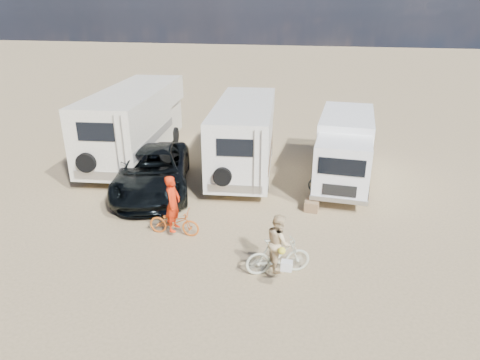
% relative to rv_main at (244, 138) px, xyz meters
% --- Properties ---
extents(ground, '(140.00, 140.00, 0.00)m').
position_rel_rv_main_xyz_m(ground, '(0.00, -6.61, -1.50)').
color(ground, tan).
rests_on(ground, ground).
extents(rv_main, '(3.12, 7.31, 3.00)m').
position_rel_rv_main_xyz_m(rv_main, '(0.00, 0.00, 0.00)').
color(rv_main, white).
rests_on(rv_main, ground).
extents(rv_left, '(3.46, 8.51, 3.27)m').
position_rel_rv_main_xyz_m(rv_left, '(-5.28, 0.56, 0.13)').
color(rv_left, white).
rests_on(rv_left, ground).
extents(box_truck, '(2.41, 6.46, 2.61)m').
position_rel_rv_main_xyz_m(box_truck, '(4.20, -0.17, -0.20)').
color(box_truck, white).
rests_on(box_truck, ground).
extents(dark_suv, '(4.35, 6.40, 1.63)m').
position_rel_rv_main_xyz_m(dark_suv, '(-3.04, -2.82, -0.69)').
color(dark_suv, black).
rests_on(dark_suv, ground).
extents(bike_man, '(1.65, 0.58, 0.87)m').
position_rel_rv_main_xyz_m(bike_man, '(-1.02, -5.97, -1.07)').
color(bike_man, '#C35617').
rests_on(bike_man, ground).
extents(bike_woman, '(1.84, 1.12, 1.07)m').
position_rel_rv_main_xyz_m(bike_woman, '(2.47, -7.38, -0.96)').
color(bike_woman, '#B3B89E').
rests_on(bike_woman, ground).
extents(rider_man, '(0.44, 0.66, 1.82)m').
position_rel_rv_main_xyz_m(rider_man, '(-1.02, -5.97, -0.59)').
color(rider_man, red).
rests_on(rider_man, ground).
extents(rider_woman, '(0.84, 0.94, 1.59)m').
position_rel_rv_main_xyz_m(rider_woman, '(2.47, -7.38, -0.70)').
color(rider_woman, '#DABC8B').
rests_on(rider_woman, ground).
extents(bike_parked, '(1.84, 0.88, 0.93)m').
position_rel_rv_main_xyz_m(bike_parked, '(3.78, -1.82, -1.04)').
color(bike_parked, '#2A2D2A').
rests_on(bike_parked, ground).
extents(cooler, '(0.64, 0.57, 0.42)m').
position_rel_rv_main_xyz_m(cooler, '(-2.65, -2.11, -1.29)').
color(cooler, '#2B478B').
rests_on(cooler, ground).
extents(crate, '(0.52, 0.52, 0.38)m').
position_rel_rv_main_xyz_m(crate, '(3.15, -3.36, -1.31)').
color(crate, olive).
rests_on(crate, ground).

